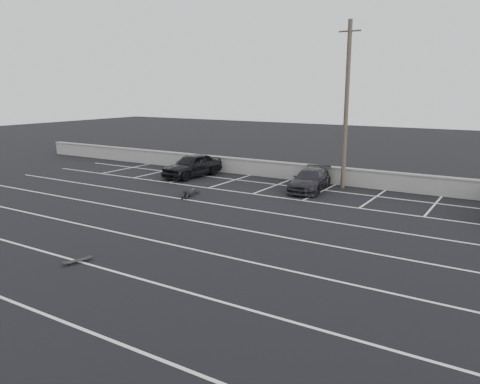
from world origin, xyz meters
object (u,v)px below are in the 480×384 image
Objects in this scene: car_left at (192,165)px; skateboard at (77,261)px; utility_pole at (346,106)px; car_right at (310,180)px; person at (191,191)px.

car_left is 15.77m from skateboard.
skateboard is (6.25, -14.46, -0.68)m from car_left.
skateboard is at bearing -60.29° from car_left.
utility_pole is at bearing 95.58° from skateboard.
person is at bearing -147.10° from car_right.
person is at bearing -47.32° from car_left.
car_left is at bearing 130.62° from skateboard.
utility_pole is (9.62, 1.83, 3.99)m from car_left.
utility_pole is at bearing 44.14° from car_right.
person reaches higher than skateboard.
person is 10.62m from skateboard.
car_left is 10.57m from utility_pole.
skateboard is at bearing -93.57° from person.
utility_pole reaches higher than skateboard.
car_right is 14.74m from skateboard.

